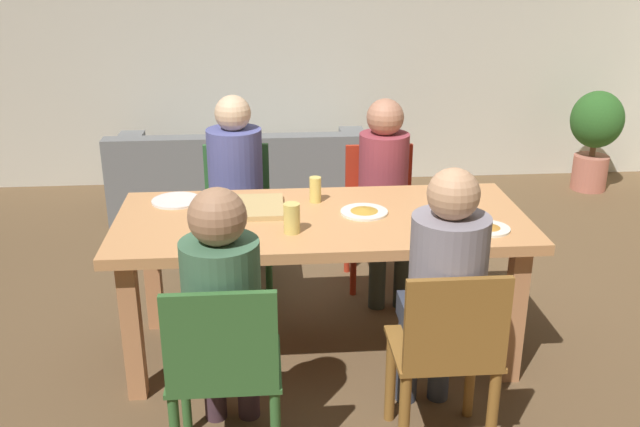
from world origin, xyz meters
name	(u,v)px	position (x,y,z in m)	size (l,w,h in m)	color
ground_plane	(321,350)	(0.00, 0.00, 0.00)	(20.00, 20.00, 0.00)	brown
back_wall	(293,31)	(0.00, 3.00, 1.34)	(7.08, 0.12, 2.67)	beige
dining_table	(322,234)	(0.00, 0.00, 0.68)	(2.05, 0.89, 0.77)	tan
chair_0	(447,356)	(0.44, -0.84, 0.47)	(0.43, 0.38, 0.87)	olive
person_0	(443,285)	(0.44, -0.72, 0.73)	(0.31, 0.51, 1.25)	#343A49
chair_1	(380,205)	(0.44, 0.87, 0.50)	(0.45, 0.38, 0.87)	#B72E19
person_1	(385,182)	(0.44, 0.73, 0.70)	(0.30, 0.54, 1.19)	#363E37
chair_2	(238,209)	(-0.46, 0.92, 0.48)	(0.43, 0.43, 0.87)	#326C36
person_2	(235,180)	(-0.46, 0.78, 0.72)	(0.33, 0.54, 1.22)	#323B36
chair_3	(224,370)	(-0.46, -0.91, 0.49)	(0.45, 0.41, 0.88)	#356730
person_3	(223,302)	(-0.46, -0.77, 0.72)	(0.31, 0.49, 1.21)	#432C35
pizza_box_0	(250,207)	(-0.36, 0.13, 0.78)	(0.34, 0.34, 0.03)	tan
plate_0	(489,228)	(0.78, -0.24, 0.78)	(0.20, 0.20, 0.03)	white
plate_1	(364,211)	(0.22, 0.03, 0.78)	(0.24, 0.24, 0.03)	white
plate_2	(176,201)	(-0.75, 0.28, 0.78)	(0.26, 0.26, 0.01)	white
drinking_glass_0	(315,190)	(-0.02, 0.22, 0.84)	(0.06, 0.06, 0.14)	#E5CB62
drinking_glass_1	(292,218)	(-0.16, -0.20, 0.84)	(0.08, 0.08, 0.14)	#DDC865
couch	(243,179)	(-0.46, 2.23, 0.25)	(2.05, 0.84, 0.69)	slate
potted_plant	(595,131)	(2.59, 2.48, 0.53)	(0.45, 0.45, 0.88)	#BB6B58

